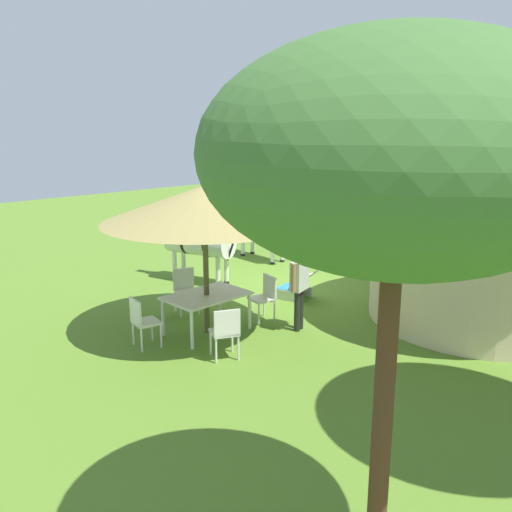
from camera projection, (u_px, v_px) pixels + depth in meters
name	position (u px, v px, depth m)	size (l,w,h in m)	color
ground_plane	(277.00, 286.00, 13.39)	(36.00, 36.00, 0.00)	#557C27
thatched_hut	(492.00, 187.00, 10.70)	(5.29, 5.29, 4.80)	beige
shade_umbrella	(204.00, 204.00, 9.97)	(3.69, 3.69, 2.76)	brown
patio_dining_table	(207.00, 298.00, 10.40)	(1.54, 1.05, 0.74)	silver
patio_chair_near_hut	(142.00, 319.00, 9.75)	(0.47, 0.49, 0.90)	white
patio_chair_east_end	(225.00, 330.00, 9.26)	(0.57, 0.56, 0.90)	silver
patio_chair_near_lawn	(265.00, 295.00, 11.08)	(0.49, 0.51, 0.90)	white
patio_chair_west_end	(185.00, 287.00, 11.56)	(0.54, 0.53, 0.90)	white
guest_beside_umbrella	(299.00, 282.00, 10.46)	(0.55, 0.32, 1.58)	black
standing_watcher	(330.00, 221.00, 15.89)	(0.27, 0.62, 1.73)	black
striped_lounge_chair	(297.00, 287.00, 12.47)	(0.73, 0.91, 0.66)	#2873B2
zebra_nearest_camera	(263.00, 223.00, 15.71)	(0.69, 2.35, 1.56)	silver
zebra_by_umbrella	(198.00, 242.00, 13.57)	(1.17, 2.27, 1.53)	silver
acacia_tree_right_background	(399.00, 154.00, 4.05)	(2.94, 2.94, 4.57)	#4D2F1D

